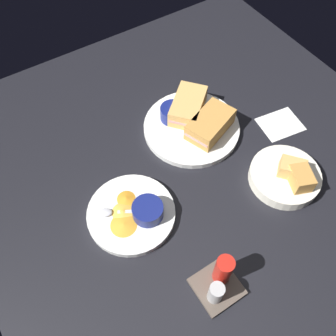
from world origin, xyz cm
name	(u,v)px	position (x,y,z in cm)	size (l,w,h in cm)	color
ground_plane	(193,161)	(0.00, 0.00, -1.50)	(110.00, 110.00, 3.00)	black
plate_sandwich_main	(191,127)	(-4.95, -8.11, 0.80)	(25.71, 25.71, 1.60)	white
sandwich_half_near	(210,124)	(-8.00, -4.29, 4.00)	(14.87, 11.69, 4.80)	#C68C42
sandwich_half_far	(188,106)	(-6.73, -12.66, 4.00)	(14.81, 14.23, 4.80)	tan
ramekin_dark_sauce	(173,113)	(-2.09, -13.14, 3.66)	(6.60, 6.60, 3.83)	navy
spoon_by_dark_ramekin	(187,128)	(-3.22, -7.90, 1.96)	(3.53, 9.95, 0.80)	silver
plate_chips_companion	(131,214)	(21.31, 5.60, 0.80)	(20.34, 20.34, 1.60)	white
ramekin_light_gravy	(148,210)	(18.26, 8.14, 3.44)	(7.08, 7.08, 3.41)	navy
spoon_by_gravy_ramekin	(111,212)	(25.22, 3.40, 1.96)	(9.32, 6.13, 0.80)	silver
plantain_chip_scatter	(124,214)	(22.93, 5.32, 1.90)	(10.20, 12.03, 0.60)	gold
bread_basket_rear	(287,176)	(-15.05, 17.62, 2.16)	(17.08, 17.08, 7.10)	silver
condiment_caddy	(219,280)	(14.08, 29.21, 3.41)	(9.00, 9.00, 9.50)	brown
paper_napkin_folded	(280,124)	(-26.49, 3.58, 0.20)	(11.00, 9.00, 0.40)	white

